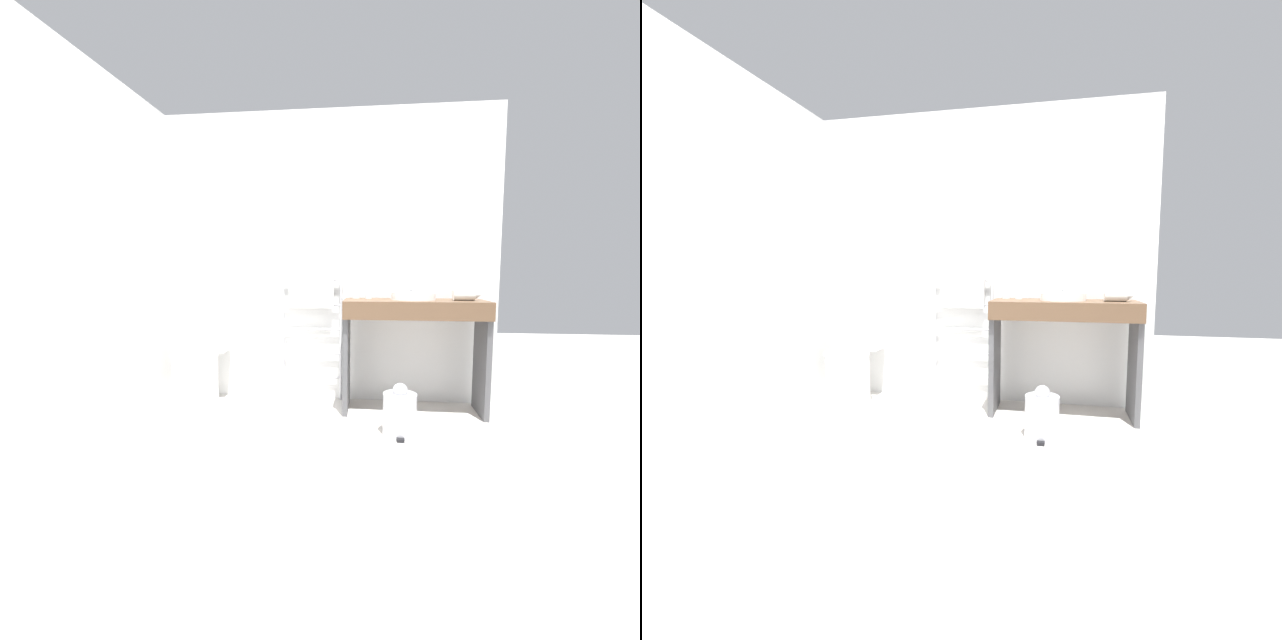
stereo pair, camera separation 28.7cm
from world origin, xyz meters
TOP-DOWN VIEW (x-y plane):
  - ground_plane at (0.00, 0.00)m, footprint 12.00×12.00m
  - wall_back at (0.00, 1.65)m, footprint 2.92×0.12m
  - wall_side at (-1.40, 0.79)m, footprint 0.12×2.35m
  - toilet at (-0.98, 1.27)m, footprint 0.37×0.53m
  - towel_radiator at (-0.07, 1.54)m, footprint 0.53×0.06m
  - vanity_counter at (0.76, 1.30)m, footprint 1.08×0.48m
  - sink_basin at (0.75, 1.35)m, footprint 0.34×0.34m
  - faucet at (0.75, 1.51)m, footprint 0.02×0.10m
  - cup_near_wall at (0.30, 1.48)m, footprint 0.06×0.06m
  - cup_near_edge at (0.41, 1.45)m, footprint 0.06×0.06m
  - hair_dryer at (1.13, 1.31)m, footprint 0.21×0.19m
  - trash_bin at (0.63, 0.80)m, footprint 0.23×0.26m

SIDE VIEW (x-z plane):
  - ground_plane at x=0.00m, z-range 0.00..0.00m
  - trash_bin at x=0.63m, z-range -0.03..0.33m
  - toilet at x=-0.98m, z-range -0.05..0.70m
  - vanity_counter at x=0.76m, z-range 0.17..1.05m
  - towel_radiator at x=-0.07m, z-range 0.24..1.32m
  - sink_basin at x=0.75m, z-range 0.89..0.94m
  - cup_near_edge at x=0.41m, z-range 0.89..0.97m
  - hair_dryer at x=1.13m, z-range 0.89..0.97m
  - cup_near_wall at x=0.30m, z-range 0.89..0.97m
  - faucet at x=0.75m, z-range 0.90..1.01m
  - wall_back at x=0.00m, z-range 0.00..2.43m
  - wall_side at x=-1.40m, z-range 0.00..2.43m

